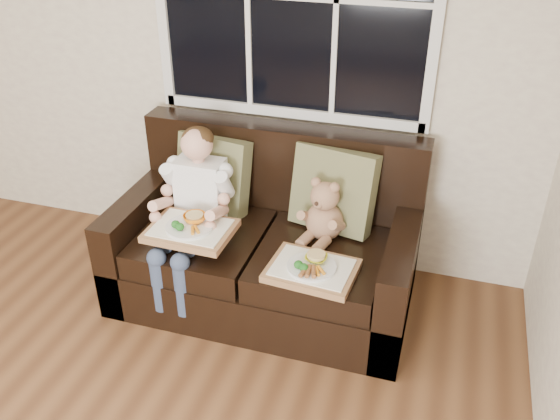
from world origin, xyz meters
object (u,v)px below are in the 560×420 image
(child, at_px, (194,198))
(teddy_bear, at_px, (324,215))
(tray_left, at_px, (191,229))
(loveseat, at_px, (268,249))
(tray_right, at_px, (312,269))

(child, distance_m, teddy_bear, 0.74)
(child, distance_m, tray_left, 0.21)
(teddy_bear, bearing_deg, loveseat, -163.75)
(loveseat, relative_size, tray_left, 3.73)
(loveseat, bearing_deg, tray_right, -43.95)
(tray_right, bearing_deg, loveseat, 140.63)
(loveseat, bearing_deg, teddy_bear, 1.75)
(child, xyz_separation_m, tray_right, (0.75, -0.22, -0.17))
(child, bearing_deg, tray_left, -71.80)
(loveseat, height_order, tray_right, loveseat)
(teddy_bear, distance_m, tray_left, 0.73)
(teddy_bear, xyz_separation_m, tray_left, (-0.66, -0.32, -0.02))
(loveseat, height_order, teddy_bear, loveseat)
(tray_left, bearing_deg, child, 109.40)
(teddy_bear, relative_size, tray_right, 0.80)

